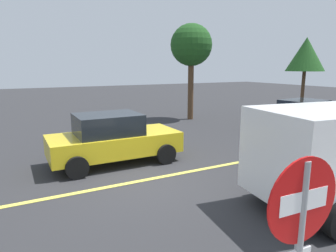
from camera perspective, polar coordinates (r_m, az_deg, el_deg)
The scene contains 7 objects.
ground_plane at distance 8.31m, azimuth -4.56°, elevation -10.27°, with size 80.00×80.00×0.00m, color #2D2D30.
lane_marking_centre at distance 9.81m, azimuth 11.87°, elevation -7.04°, with size 28.00×0.16×0.01m, color #E0D14C.
stop_sign at distance 2.94m, azimuth 23.68°, elevation -19.29°, with size 0.76×0.07×2.34m.
car_yellow_approaching at distance 9.66m, azimuth -10.42°, elevation -2.35°, with size 4.06×1.98×1.60m.
car_blue_far_lane at distance 14.85m, azimuth 23.94°, elevation 1.54°, with size 4.08×2.31×1.57m.
tree_left_verge at distance 17.50m, azimuth 4.45°, elevation 14.90°, with size 2.35×2.35×5.41m.
tree_centre_verge at distance 22.08m, azimuth 24.71°, elevation 12.21°, with size 2.45×2.45×4.91m.
Camera 1 is at (-3.03, -7.12, 3.04)m, focal length 32.08 mm.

